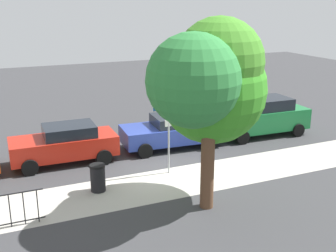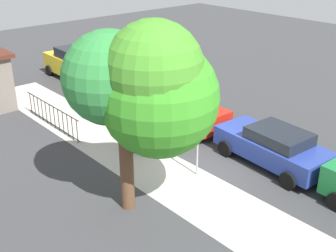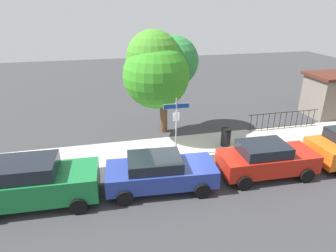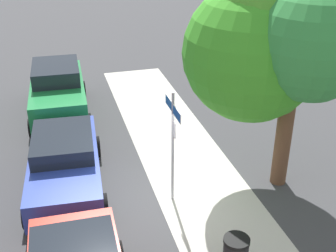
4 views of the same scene
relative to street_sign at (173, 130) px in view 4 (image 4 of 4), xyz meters
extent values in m
plane|color=#38383A|center=(-0.11, -0.40, -2.05)|extent=(60.00, 60.00, 0.00)
cube|color=#B1ACA2|center=(1.89, 0.90, -2.05)|extent=(24.00, 2.60, 0.00)
cylinder|color=#9EA0A5|center=(0.00, 0.00, -0.53)|extent=(0.07, 0.07, 3.05)
cube|color=#144799|center=(0.00, 0.00, 0.59)|extent=(1.26, 0.02, 0.22)
cube|color=white|center=(0.00, 0.00, 0.59)|extent=(1.29, 0.02, 0.25)
cube|color=silver|center=(0.00, 0.02, 0.04)|extent=(0.32, 0.02, 0.42)
cylinder|color=brown|center=(0.03, 3.08, -0.79)|extent=(0.43, 0.43, 2.51)
sphere|color=#369123|center=(-0.55, 2.22, 1.62)|extent=(3.55, 3.55, 3.55)
sphere|color=#2E7F39|center=(0.61, 3.13, 2.15)|extent=(2.83, 2.83, 2.83)
sphere|color=#428C27|center=(-0.64, 2.48, 2.53)|extent=(2.84, 2.84, 2.84)
cube|color=#197136|center=(-6.11, -2.58, -1.23)|extent=(4.65, 2.02, 0.99)
cube|color=black|center=(-6.38, -2.57, -0.47)|extent=(2.26, 1.71, 0.55)
cylinder|color=black|center=(-4.52, -1.71, -1.73)|extent=(0.65, 0.24, 0.64)
cylinder|color=black|center=(-4.59, -3.56, -1.73)|extent=(0.65, 0.24, 0.64)
cylinder|color=black|center=(-7.63, -1.59, -1.73)|extent=(0.65, 0.24, 0.64)
cylinder|color=black|center=(-7.70, -3.45, -1.73)|extent=(0.65, 0.24, 0.64)
cube|color=navy|center=(-1.31, -2.66, -1.36)|extent=(4.58, 2.12, 0.73)
cube|color=black|center=(-1.58, -2.64, -0.77)|extent=(2.25, 1.74, 0.44)
cylinder|color=black|center=(0.27, -1.86, -1.73)|extent=(0.65, 0.26, 0.64)
cylinder|color=black|center=(0.14, -3.67, -1.73)|extent=(0.65, 0.26, 0.64)
cylinder|color=black|center=(-2.76, -1.65, -1.73)|extent=(0.65, 0.26, 0.64)
cylinder|color=black|center=(-2.89, -3.46, -1.73)|extent=(0.65, 0.26, 0.64)
cylinder|color=black|center=(2.93, 0.50, -1.11)|extent=(0.55, 0.55, 0.08)
camera|label=1|loc=(6.19, 13.99, 4.41)|focal=45.38mm
camera|label=2|loc=(-9.54, 9.84, 5.99)|focal=46.12mm
camera|label=3|loc=(-3.31, -12.70, 5.09)|focal=30.94mm
camera|label=4|loc=(9.10, -2.66, 4.94)|focal=46.67mm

